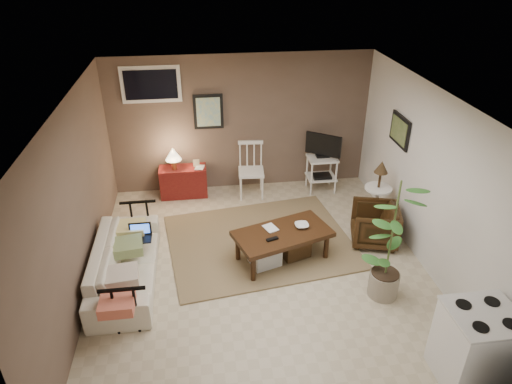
{
  "coord_description": "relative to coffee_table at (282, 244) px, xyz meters",
  "views": [
    {
      "loc": [
        -0.74,
        -4.95,
        3.99
      ],
      "look_at": [
        -0.02,
        0.35,
        1.03
      ],
      "focal_mm": 32.0,
      "sensor_mm": 36.0,
      "label": 1
    }
  ],
  "objects": [
    {
      "name": "floor",
      "position": [
        -0.32,
        -0.17,
        -0.28
      ],
      "size": [
        5.0,
        5.0,
        0.0
      ],
      "primitive_type": "plane",
      "color": "#C1B293",
      "rests_on": "ground"
    },
    {
      "name": "art_back",
      "position": [
        -0.87,
        2.31,
        1.17
      ],
      "size": [
        0.5,
        0.03,
        0.6
      ],
      "primitive_type": "cube",
      "color": "black"
    },
    {
      "name": "art_right",
      "position": [
        1.91,
        0.88,
        1.24
      ],
      "size": [
        0.03,
        0.6,
        0.45
      ],
      "primitive_type": "cube",
      "color": "black"
    },
    {
      "name": "window",
      "position": [
        -1.77,
        2.31,
        1.67
      ],
      "size": [
        0.96,
        0.03,
        0.6
      ],
      "primitive_type": "cube",
      "color": "white"
    },
    {
      "name": "rug",
      "position": [
        -0.24,
        0.47,
        -0.26
      ],
      "size": [
        2.92,
        2.46,
        0.03
      ],
      "primitive_type": "cube",
      "rotation": [
        0.0,
        0.0,
        0.13
      ],
      "color": "olive",
      "rests_on": "floor"
    },
    {
      "name": "coffee_table",
      "position": [
        0.0,
        0.0,
        0.0
      ],
      "size": [
        1.46,
        1.05,
        0.5
      ],
      "color": "#3A1E10",
      "rests_on": "floor"
    },
    {
      "name": "sofa",
      "position": [
        -2.12,
        -0.16,
        0.11
      ],
      "size": [
        0.57,
        1.96,
        0.77
      ],
      "primitive_type": "imported",
      "rotation": [
        0.0,
        0.0,
        1.57
      ],
      "color": "white",
      "rests_on": "floor"
    },
    {
      "name": "sofa_pillows",
      "position": [
        -2.07,
        -0.38,
        0.19
      ],
      "size": [
        0.38,
        1.86,
        0.13
      ],
      "primitive_type": null,
      "color": "beige",
      "rests_on": "sofa"
    },
    {
      "name": "sofa_end_rails",
      "position": [
        -2.0,
        -0.16,
        0.05
      ],
      "size": [
        0.53,
        1.96,
        0.66
      ],
      "primitive_type": null,
      "color": "black",
      "rests_on": "floor"
    },
    {
      "name": "laptop",
      "position": [
        -1.93,
        0.18,
        0.22
      ],
      "size": [
        0.3,
        0.22,
        0.21
      ],
      "color": "black",
      "rests_on": "sofa"
    },
    {
      "name": "red_console",
      "position": [
        -1.38,
        2.08,
        0.05
      ],
      "size": [
        0.81,
        0.36,
        0.94
      ],
      "color": "maroon",
      "rests_on": "floor"
    },
    {
      "name": "spindle_chair",
      "position": [
        -0.19,
        1.95,
        0.17
      ],
      "size": [
        0.47,
        0.47,
        0.96
      ],
      "color": "white",
      "rests_on": "floor"
    },
    {
      "name": "tv_stand",
      "position": [
        1.08,
        1.95,
        0.29
      ],
      "size": [
        0.55,
        0.41,
        1.07
      ],
      "color": "white",
      "rests_on": "floor"
    },
    {
      "name": "side_table",
      "position": [
        1.63,
        0.72,
        0.41
      ],
      "size": [
        0.41,
        0.41,
        1.11
      ],
      "color": "white",
      "rests_on": "floor"
    },
    {
      "name": "armchair",
      "position": [
        1.44,
        0.25,
        0.06
      ],
      "size": [
        0.76,
        0.78,
        0.67
      ],
      "primitive_type": "imported",
      "rotation": [
        0.0,
        0.0,
        -1.84
      ],
      "color": "#321E0D",
      "rests_on": "floor"
    },
    {
      "name": "potted_plant",
      "position": [
        1.15,
        -0.89,
        0.61
      ],
      "size": [
        0.42,
        0.42,
        1.67
      ],
      "color": "gray",
      "rests_on": "floor"
    },
    {
      "name": "stove",
      "position": [
        1.56,
        -2.22,
        0.16
      ],
      "size": [
        0.68,
        0.63,
        0.88
      ],
      "color": "white",
      "rests_on": "floor"
    },
    {
      "name": "bowl",
      "position": [
        0.29,
        0.09,
        0.29
      ],
      "size": [
        0.19,
        0.05,
        0.19
      ],
      "primitive_type": "imported",
      "rotation": [
        0.0,
        0.0,
        0.0
      ],
      "color": "#3A1E10",
      "rests_on": "coffee_table"
    },
    {
      "name": "book_table",
      "position": [
        -0.22,
        0.08,
        0.3
      ],
      "size": [
        0.15,
        0.08,
        0.22
      ],
      "primitive_type": "imported",
      "rotation": [
        0.0,
        0.0,
        0.39
      ],
      "color": "#3A1E10",
      "rests_on": "coffee_table"
    },
    {
      "name": "book_console",
      "position": [
        -1.14,
        2.05,
        0.36
      ],
      "size": [
        0.15,
        0.05,
        0.2
      ],
      "primitive_type": "imported",
      "rotation": [
        0.0,
        0.0,
        -0.24
      ],
      "color": "#3A1E10",
      "rests_on": "red_console"
    }
  ]
}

